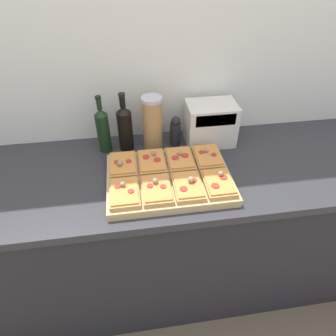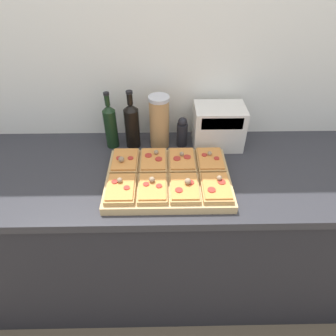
{
  "view_description": "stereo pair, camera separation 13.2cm",
  "coord_description": "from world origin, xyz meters",
  "views": [
    {
      "loc": [
        -0.19,
        -0.75,
        1.83
      ],
      "look_at": [
        -0.03,
        0.26,
        0.99
      ],
      "focal_mm": 32.0,
      "sensor_mm": 36.0,
      "label": 1
    },
    {
      "loc": [
        -0.05,
        -0.76,
        1.83
      ],
      "look_at": [
        -0.03,
        0.26,
        0.99
      ],
      "focal_mm": 32.0,
      "sensor_mm": 36.0,
      "label": 2
    }
  ],
  "objects": [
    {
      "name": "cutting_board",
      "position": [
        -0.03,
        0.23,
        0.95
      ],
      "size": [
        0.54,
        0.39,
        0.04
      ],
      "primitive_type": "cube",
      "color": "tan",
      "rests_on": "kitchen_counter"
    },
    {
      "name": "kitchen_counter",
      "position": [
        0.0,
        0.32,
        0.47
      ],
      "size": [
        2.63,
        0.67,
        0.93
      ],
      "color": "#232328",
      "rests_on": "ground_plane"
    },
    {
      "name": "grain_jar_tall",
      "position": [
        -0.07,
        0.52,
        1.07
      ],
      "size": [
        0.1,
        0.1,
        0.27
      ],
      "color": "#AD7F4C",
      "rests_on": "kitchen_counter"
    },
    {
      "name": "pizza_slice_front_midright",
      "position": [
        0.03,
        0.14,
        0.98
      ],
      "size": [
        0.12,
        0.18,
        0.06
      ],
      "color": "tan",
      "rests_on": "cutting_board"
    },
    {
      "name": "olive_oil_bottle",
      "position": [
        -0.32,
        0.52,
        1.05
      ],
      "size": [
        0.06,
        0.06,
        0.3
      ],
      "color": "black",
      "rests_on": "kitchen_counter"
    },
    {
      "name": "ground_plane",
      "position": [
        0.0,
        0.0,
        0.0
      ],
      "size": [
        12.0,
        12.0,
        0.0
      ],
      "primitive_type": "plane",
      "color": "brown"
    },
    {
      "name": "pizza_slice_back_left",
      "position": [
        -0.23,
        0.32,
        0.98
      ],
      "size": [
        0.12,
        0.18,
        0.05
      ],
      "color": "tan",
      "rests_on": "cutting_board"
    },
    {
      "name": "toaster_oven",
      "position": [
        0.22,
        0.52,
        1.04
      ],
      "size": [
        0.27,
        0.17,
        0.22
      ],
      "color": "beige",
      "rests_on": "kitchen_counter"
    },
    {
      "name": "pepper_mill",
      "position": [
        0.04,
        0.52,
        1.01
      ],
      "size": [
        0.06,
        0.06,
        0.16
      ],
      "color": "black",
      "rests_on": "kitchen_counter"
    },
    {
      "name": "pizza_slice_front_midleft",
      "position": [
        -0.1,
        0.14,
        0.98
      ],
      "size": [
        0.12,
        0.18,
        0.05
      ],
      "color": "tan",
      "rests_on": "cutting_board"
    },
    {
      "name": "pizza_slice_back_midright",
      "position": [
        0.03,
        0.33,
        0.98
      ],
      "size": [
        0.12,
        0.18,
        0.05
      ],
      "color": "tan",
      "rests_on": "cutting_board"
    },
    {
      "name": "pizza_slice_front_right",
      "position": [
        0.16,
        0.14,
        0.98
      ],
      "size": [
        0.12,
        0.18,
        0.05
      ],
      "color": "tan",
      "rests_on": "cutting_board"
    },
    {
      "name": "wine_bottle",
      "position": [
        -0.21,
        0.52,
        1.05
      ],
      "size": [
        0.07,
        0.07,
        0.3
      ],
      "color": "black",
      "rests_on": "kitchen_counter"
    },
    {
      "name": "pizza_slice_back_midleft",
      "position": [
        -0.1,
        0.33,
        0.98
      ],
      "size": [
        0.12,
        0.18,
        0.05
      ],
      "color": "tan",
      "rests_on": "cutting_board"
    },
    {
      "name": "pizza_slice_back_right",
      "position": [
        0.16,
        0.33,
        0.98
      ],
      "size": [
        0.12,
        0.18,
        0.05
      ],
      "color": "tan",
      "rests_on": "cutting_board"
    },
    {
      "name": "pizza_slice_front_left",
      "position": [
        -0.23,
        0.14,
        0.98
      ],
      "size": [
        0.12,
        0.18,
        0.05
      ],
      "color": "tan",
      "rests_on": "cutting_board"
    },
    {
      "name": "wall_back",
      "position": [
        0.0,
        0.67,
        1.25
      ],
      "size": [
        6.0,
        0.06,
        2.5
      ],
      "color": "silver",
      "rests_on": "ground_plane"
    }
  ]
}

